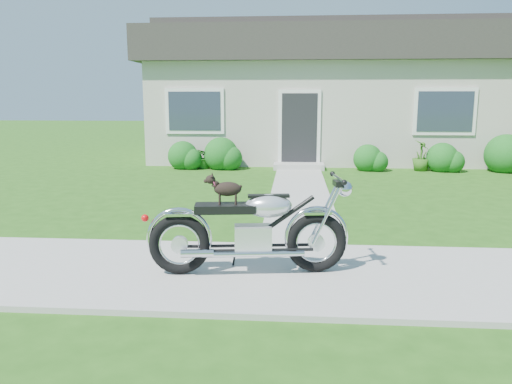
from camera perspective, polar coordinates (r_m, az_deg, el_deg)
ground at (r=5.88m, az=20.47°, el=-9.29°), size 80.00×80.00×0.00m
sidewalk at (r=5.87m, az=20.48°, el=-9.11°), size 24.00×2.20×0.04m
walkway at (r=10.49m, az=5.04°, el=-0.01°), size 1.20×8.00×0.03m
house at (r=17.39m, az=9.98°, el=11.13°), size 12.60×7.03×4.50m
shrub_row at (r=14.02m, az=11.97°, el=4.07°), size 9.77×1.10×1.10m
potted_plant_left at (r=14.19m, az=-5.98°, el=4.06°), size 0.78×0.81×0.69m
potted_plant_right at (r=14.37m, az=18.38°, el=3.97°), size 0.54×0.54×0.84m
motorcycle_with_dog at (r=5.44m, az=-0.36°, el=-4.30°), size 2.22×0.64×1.10m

